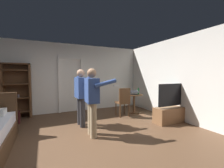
{
  "coord_description": "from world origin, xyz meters",
  "views": [
    {
      "loc": [
        -0.78,
        -3.02,
        1.43
      ],
      "look_at": [
        0.91,
        0.54,
        1.19
      ],
      "focal_mm": 23.25,
      "sensor_mm": 36.0,
      "label": 1
    }
  ],
  "objects_px": {
    "person_blue_shirt": "(92,97)",
    "person_striped_shirt": "(81,93)",
    "tv_flatscreen": "(173,111)",
    "suitcase_dark": "(8,118)",
    "bottle_on_table": "(138,92)",
    "laptop": "(134,93)",
    "side_table": "(134,100)",
    "bookshelf": "(17,89)",
    "wooden_chair": "(123,101)",
    "suitcase_small": "(6,119)"
  },
  "relations": [
    {
      "from": "person_blue_shirt",
      "to": "person_striped_shirt",
      "type": "relative_size",
      "value": 1.0
    },
    {
      "from": "tv_flatscreen",
      "to": "suitcase_dark",
      "type": "relative_size",
      "value": 2.13
    },
    {
      "from": "tv_flatscreen",
      "to": "bottle_on_table",
      "type": "distance_m",
      "value": 1.44
    },
    {
      "from": "tv_flatscreen",
      "to": "person_striped_shirt",
      "type": "xyz_separation_m",
      "value": [
        -2.6,
        0.86,
        0.59
      ]
    },
    {
      "from": "laptop",
      "to": "side_table",
      "type": "bearing_deg",
      "value": 42.19
    },
    {
      "from": "bottle_on_table",
      "to": "person_striped_shirt",
      "type": "distance_m",
      "value": 2.32
    },
    {
      "from": "person_blue_shirt",
      "to": "side_table",
      "type": "bearing_deg",
      "value": 33.03
    },
    {
      "from": "laptop",
      "to": "bottle_on_table",
      "type": "relative_size",
      "value": 1.63
    },
    {
      "from": "bookshelf",
      "to": "wooden_chair",
      "type": "height_order",
      "value": "bookshelf"
    },
    {
      "from": "person_blue_shirt",
      "to": "suitcase_small",
      "type": "xyz_separation_m",
      "value": [
        -1.98,
        1.49,
        -0.68
      ]
    },
    {
      "from": "bookshelf",
      "to": "bottle_on_table",
      "type": "height_order",
      "value": "bookshelf"
    },
    {
      "from": "tv_flatscreen",
      "to": "suitcase_small",
      "type": "height_order",
      "value": "tv_flatscreen"
    },
    {
      "from": "wooden_chair",
      "to": "person_blue_shirt",
      "type": "distance_m",
      "value": 1.84
    },
    {
      "from": "bottle_on_table",
      "to": "suitcase_small",
      "type": "distance_m",
      "value": 4.23
    },
    {
      "from": "laptop",
      "to": "wooden_chair",
      "type": "bearing_deg",
      "value": -158.53
    },
    {
      "from": "bookshelf",
      "to": "suitcase_dark",
      "type": "relative_size",
      "value": 3.14
    },
    {
      "from": "side_table",
      "to": "laptop",
      "type": "height_order",
      "value": "laptop"
    },
    {
      "from": "side_table",
      "to": "person_striped_shirt",
      "type": "distance_m",
      "value": 2.25
    },
    {
      "from": "suitcase_dark",
      "to": "suitcase_small",
      "type": "relative_size",
      "value": 1.23
    },
    {
      "from": "side_table",
      "to": "person_blue_shirt",
      "type": "xyz_separation_m",
      "value": [
        -2.06,
        -1.34,
        0.44
      ]
    },
    {
      "from": "wooden_chair",
      "to": "person_blue_shirt",
      "type": "height_order",
      "value": "person_blue_shirt"
    },
    {
      "from": "person_blue_shirt",
      "to": "wooden_chair",
      "type": "bearing_deg",
      "value": 36.62
    },
    {
      "from": "suitcase_dark",
      "to": "tv_flatscreen",
      "type": "bearing_deg",
      "value": -26.78
    },
    {
      "from": "side_table",
      "to": "bottle_on_table",
      "type": "height_order",
      "value": "bottle_on_table"
    },
    {
      "from": "suitcase_dark",
      "to": "suitcase_small",
      "type": "xyz_separation_m",
      "value": [
        0.0,
        -0.36,
        0.07
      ]
    },
    {
      "from": "tv_flatscreen",
      "to": "side_table",
      "type": "relative_size",
      "value": 1.76
    },
    {
      "from": "side_table",
      "to": "person_striped_shirt",
      "type": "relative_size",
      "value": 0.44
    },
    {
      "from": "bookshelf",
      "to": "side_table",
      "type": "xyz_separation_m",
      "value": [
        3.88,
        -1.06,
        -0.5
      ]
    },
    {
      "from": "bookshelf",
      "to": "suitcase_small",
      "type": "height_order",
      "value": "bookshelf"
    },
    {
      "from": "suitcase_small",
      "to": "person_striped_shirt",
      "type": "bearing_deg",
      "value": -9.57
    },
    {
      "from": "tv_flatscreen",
      "to": "person_striped_shirt",
      "type": "bearing_deg",
      "value": 161.67
    },
    {
      "from": "tv_flatscreen",
      "to": "side_table",
      "type": "bearing_deg",
      "value": 108.3
    },
    {
      "from": "person_blue_shirt",
      "to": "suitcase_small",
      "type": "relative_size",
      "value": 3.36
    },
    {
      "from": "suitcase_small",
      "to": "wooden_chair",
      "type": "bearing_deg",
      "value": 3.48
    },
    {
      "from": "bookshelf",
      "to": "tv_flatscreen",
      "type": "xyz_separation_m",
      "value": [
        4.34,
        -2.46,
        -0.65
      ]
    },
    {
      "from": "bookshelf",
      "to": "person_striped_shirt",
      "type": "bearing_deg",
      "value": -42.57
    },
    {
      "from": "bottle_on_table",
      "to": "suitcase_dark",
      "type": "bearing_deg",
      "value": 171.92
    },
    {
      "from": "laptop",
      "to": "person_blue_shirt",
      "type": "bearing_deg",
      "value": -147.2
    },
    {
      "from": "tv_flatscreen",
      "to": "laptop",
      "type": "distance_m",
      "value": 1.51
    },
    {
      "from": "person_blue_shirt",
      "to": "suitcase_dark",
      "type": "height_order",
      "value": "person_blue_shirt"
    },
    {
      "from": "tv_flatscreen",
      "to": "wooden_chair",
      "type": "bearing_deg",
      "value": 133.48
    },
    {
      "from": "bookshelf",
      "to": "wooden_chair",
      "type": "xyz_separation_m",
      "value": [
        3.27,
        -1.33,
        -0.43
      ]
    },
    {
      "from": "tv_flatscreen",
      "to": "wooden_chair",
      "type": "height_order",
      "value": "tv_flatscreen"
    },
    {
      "from": "person_blue_shirt",
      "to": "person_striped_shirt",
      "type": "xyz_separation_m",
      "value": [
        -0.07,
        0.8,
        0.01
      ]
    },
    {
      "from": "wooden_chair",
      "to": "bottle_on_table",
      "type": "bearing_deg",
      "value": 13.75
    },
    {
      "from": "laptop",
      "to": "wooden_chair",
      "type": "xyz_separation_m",
      "value": [
        -0.57,
        -0.22,
        -0.21
      ]
    },
    {
      "from": "bottle_on_table",
      "to": "laptop",
      "type": "bearing_deg",
      "value": 167.96
    },
    {
      "from": "bookshelf",
      "to": "person_striped_shirt",
      "type": "relative_size",
      "value": 1.14
    },
    {
      "from": "bottle_on_table",
      "to": "person_blue_shirt",
      "type": "bearing_deg",
      "value": -150.2
    },
    {
      "from": "tv_flatscreen",
      "to": "laptop",
      "type": "height_order",
      "value": "tv_flatscreen"
    }
  ]
}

